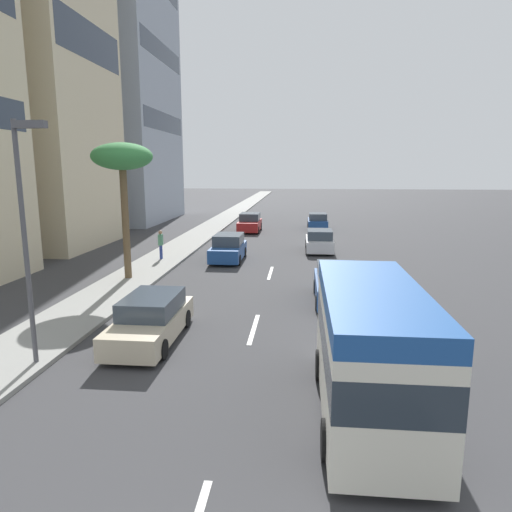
{
  "coord_description": "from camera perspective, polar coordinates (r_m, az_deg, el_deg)",
  "views": [
    {
      "loc": [
        -2.89,
        -1.63,
        5.74
      ],
      "look_at": [
        19.0,
        0.51,
        1.54
      ],
      "focal_mm": 32.2,
      "sensor_mm": 36.0,
      "label": 1
    }
  ],
  "objects": [
    {
      "name": "lane_stripe_far",
      "position": [
        25.65,
        1.8,
        -2.11
      ],
      "size": [
        3.2,
        0.16,
        0.01
      ],
      "primitive_type": "cube",
      "color": "silver",
      "rests_on": "ground_plane"
    },
    {
      "name": "car_fifth",
      "position": [
        20.24,
        10.0,
        -3.49
      ],
      "size": [
        4.43,
        1.9,
        1.7
      ],
      "color": "#1E478C",
      "rests_on": "ground_plane"
    },
    {
      "name": "sidewalk_right",
      "position": [
        35.93,
        -8.55,
        1.62
      ],
      "size": [
        162.0,
        2.88,
        0.15
      ],
      "primitive_type": "cube",
      "color": "gray",
      "rests_on": "ground_plane"
    },
    {
      "name": "pedestrian_near_lamp",
      "position": [
        29.31,
        -11.75,
        1.57
      ],
      "size": [
        0.34,
        0.24,
        1.79
      ],
      "rotation": [
        0.0,
        0.0,
        6.21
      ],
      "color": "navy",
      "rests_on": "sidewalk_right"
    },
    {
      "name": "street_lamp",
      "position": [
        14.25,
        -26.64,
        4.26
      ],
      "size": [
        0.24,
        0.97,
        6.9
      ],
      "color": "#4C4C51",
      "rests_on": "sidewalk_right"
    },
    {
      "name": "office_tower_far",
      "position": [
        56.02,
        -18.31,
        24.75
      ],
      "size": [
        14.86,
        12.33,
        39.43
      ],
      "color": "#99A3B2",
      "rests_on": "ground_plane"
    },
    {
      "name": "car_second",
      "position": [
        32.42,
        7.88,
        1.83
      ],
      "size": [
        4.16,
        1.91,
        1.56
      ],
      "color": "silver",
      "rests_on": "ground_plane"
    },
    {
      "name": "palm_tree",
      "position": [
        24.24,
        -16.28,
        11.35
      ],
      "size": [
        3.01,
        3.01,
        6.87
      ],
      "color": "brown",
      "rests_on": "sidewalk_right"
    },
    {
      "name": "car_fourth",
      "position": [
        42.5,
        -0.77,
        4.13
      ],
      "size": [
        4.47,
        1.96,
        1.7
      ],
      "rotation": [
        0.0,
        0.0,
        3.14
      ],
      "color": "#A51E1E",
      "rests_on": "ground_plane"
    },
    {
      "name": "car_third",
      "position": [
        29.06,
        -3.46,
        0.97
      ],
      "size": [
        4.34,
        1.92,
        1.66
      ],
      "rotation": [
        0.0,
        0.0,
        3.14
      ],
      "color": "#1E478C",
      "rests_on": "ground_plane"
    },
    {
      "name": "car_seventh",
      "position": [
        16.03,
        -12.91,
        -7.69
      ],
      "size": [
        4.74,
        1.89,
        1.53
      ],
      "rotation": [
        0.0,
        0.0,
        3.14
      ],
      "color": "beige",
      "rests_on": "ground_plane"
    },
    {
      "name": "car_sixth",
      "position": [
        44.66,
        7.66,
        4.28
      ],
      "size": [
        4.23,
        1.89,
        1.54
      ],
      "color": "#1E478C",
      "rests_on": "ground_plane"
    },
    {
      "name": "ground_plane",
      "position": [
        34.91,
        2.83,
        1.33
      ],
      "size": [
        198.0,
        198.0,
        0.0
      ],
      "primitive_type": "plane",
      "color": "#38383A"
    },
    {
      "name": "lane_stripe_mid",
      "position": [
        16.9,
        -0.28,
        -9.03
      ],
      "size": [
        3.2,
        0.16,
        0.01
      ],
      "primitive_type": "cube",
      "color": "silver",
      "rests_on": "ground_plane"
    },
    {
      "name": "minibus_lead",
      "position": [
        11.07,
        14.03,
        -10.91
      ],
      "size": [
        6.18,
        2.33,
        3.12
      ],
      "color": "silver",
      "rests_on": "ground_plane"
    }
  ]
}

